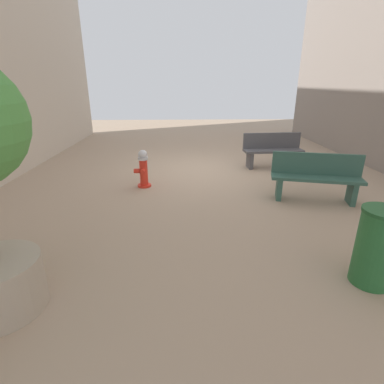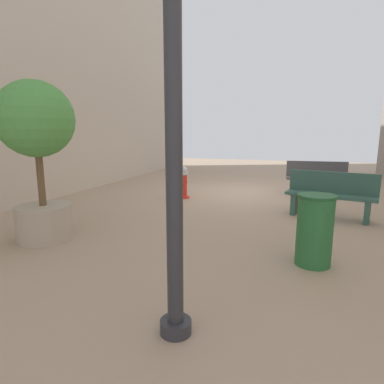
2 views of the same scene
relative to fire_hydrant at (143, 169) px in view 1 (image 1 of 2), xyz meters
The scene contains 5 objects.
ground_plane 2.05m from the fire_hydrant, 136.54° to the right, with size 23.40×23.40×0.00m, color tan.
fire_hydrant is the anchor object (origin of this frame).
bench_near 3.79m from the fire_hydrant, 155.14° to the right, with size 1.68×0.55×0.95m.
bench_far 3.70m from the fire_hydrant, 165.37° to the left, with size 1.80×0.84×0.95m.
trash_bin 4.78m from the fire_hydrant, 131.04° to the left, with size 0.48×0.48×0.96m.
Camera 1 is at (0.56, 7.89, 2.28)m, focal length 27.57 mm.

